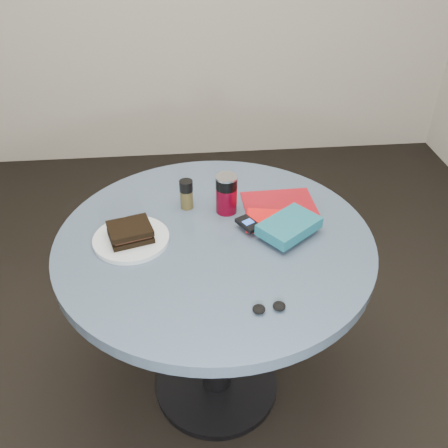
{
  "coord_description": "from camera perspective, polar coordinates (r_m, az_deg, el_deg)",
  "views": [
    {
      "loc": [
        -0.09,
        -1.24,
        1.7
      ],
      "look_at": [
        0.03,
        0.0,
        0.8
      ],
      "focal_mm": 40.0,
      "sensor_mm": 36.0,
      "label": 1
    }
  ],
  "objects": [
    {
      "name": "ground",
      "position": [
        2.11,
        -0.85,
        -17.98
      ],
      "size": [
        4.0,
        4.0,
        0.0
      ],
      "primitive_type": "plane",
      "color": "black",
      "rests_on": "ground"
    },
    {
      "name": "headphones",
      "position": [
        1.33,
        5.17,
        -9.51
      ],
      "size": [
        0.09,
        0.04,
        0.02
      ],
      "color": "black",
      "rests_on": "table"
    },
    {
      "name": "novel",
      "position": [
        1.56,
        7.46,
        -0.25
      ],
      "size": [
        0.22,
        0.21,
        0.04
      ],
      "primitive_type": "cube",
      "rotation": [
        0.0,
        0.0,
        0.66
      ],
      "color": "#16596B",
      "rests_on": "red_book"
    },
    {
      "name": "sandwich",
      "position": [
        1.55,
        -10.67,
        -0.9
      ],
      "size": [
        0.15,
        0.14,
        0.05
      ],
      "color": "black",
      "rests_on": "plate"
    },
    {
      "name": "table",
      "position": [
        1.67,
        -1.03,
        -6.0
      ],
      "size": [
        1.0,
        1.0,
        0.75
      ],
      "color": "black",
      "rests_on": "ground"
    },
    {
      "name": "pepper_grinder",
      "position": [
        1.68,
        -4.31,
        3.43
      ],
      "size": [
        0.05,
        0.05,
        0.1
      ],
      "color": "#483F1F",
      "rests_on": "table"
    },
    {
      "name": "red_book",
      "position": [
        1.62,
        5.81,
        0.28
      ],
      "size": [
        0.2,
        0.15,
        0.02
      ],
      "primitive_type": "cube",
      "rotation": [
        0.0,
        0.0,
        -0.19
      ],
      "color": "red",
      "rests_on": "magazine"
    },
    {
      "name": "magazine",
      "position": [
        1.72,
        6.3,
        2.25
      ],
      "size": [
        0.25,
        0.19,
        0.0
      ],
      "primitive_type": "cube",
      "rotation": [
        0.0,
        0.0,
        0.03
      ],
      "color": "maroon",
      "rests_on": "table"
    },
    {
      "name": "plate",
      "position": [
        1.57,
        -10.56,
        -1.72
      ],
      "size": [
        0.31,
        0.31,
        0.01
      ],
      "primitive_type": "cylinder",
      "rotation": [
        0.0,
        0.0,
        0.43
      ],
      "color": "silver",
      "rests_on": "table"
    },
    {
      "name": "mp3_player",
      "position": [
        1.58,
        2.77,
        0.02
      ],
      "size": [
        0.08,
        0.09,
        0.01
      ],
      "color": "black",
      "rests_on": "red_book"
    },
    {
      "name": "soda_can",
      "position": [
        1.65,
        0.28,
        3.46
      ],
      "size": [
        0.07,
        0.07,
        0.13
      ],
      "color": "#610418",
      "rests_on": "table"
    }
  ]
}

